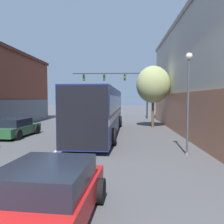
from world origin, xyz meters
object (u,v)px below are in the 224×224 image
object	(u,v)px
traffic_signal_gantry	(121,83)
street_lamp	(188,97)
street_tree_near	(153,85)
hatchback_foreground	(44,198)
bus	(101,109)
parked_car_left_mid	(15,128)

from	to	relation	value
traffic_signal_gantry	street_lamp	world-z (taller)	traffic_signal_gantry
street_tree_near	street_lamp	bearing A→B (deg)	-88.03
street_lamp	street_tree_near	world-z (taller)	street_tree_near
hatchback_foreground	bus	bearing A→B (deg)	4.08
traffic_signal_gantry	street_lamp	distance (m)	18.49
traffic_signal_gantry	street_tree_near	world-z (taller)	traffic_signal_gantry
parked_car_left_mid	street_tree_near	xyz separation A→B (m)	(10.14, 5.33, 3.26)
parked_car_left_mid	traffic_signal_gantry	bearing A→B (deg)	-22.36
hatchback_foreground	street_tree_near	size ratio (longest dim) A/B	0.71
traffic_signal_gantry	parked_car_left_mid	bearing A→B (deg)	-117.44
bus	street_lamp	size ratio (longest dim) A/B	2.76
bus	hatchback_foreground	distance (m)	11.90
bus	street_tree_near	distance (m)	6.08
bus	traffic_signal_gantry	xyz separation A→B (m)	(1.35, 12.21, 2.80)
parked_car_left_mid	street_lamp	world-z (taller)	street_lamp
street_lamp	street_tree_near	bearing A→B (deg)	91.97
bus	street_lamp	bearing A→B (deg)	-139.86
hatchback_foreground	traffic_signal_gantry	distance (m)	24.42
bus	street_lamp	distance (m)	7.55
street_tree_near	traffic_signal_gantry	bearing A→B (deg)	109.41
hatchback_foreground	traffic_signal_gantry	xyz separation A→B (m)	(1.31, 24.04, 4.05)
bus	street_lamp	world-z (taller)	street_lamp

